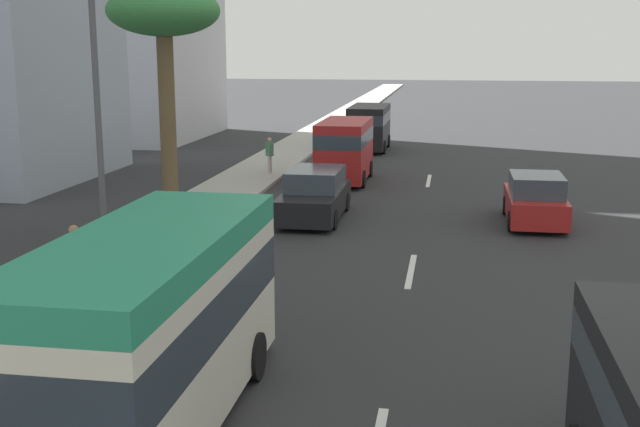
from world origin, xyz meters
The scene contains 13 objects.
ground_plane centered at (31.50, 0.00, 0.00)m, with size 198.00×198.00×0.00m, color #2D2D30.
sidewalk_right centered at (31.50, 7.75, 0.07)m, with size 162.00×2.85×0.15m, color #B2ADA3.
lane_stripe_mid centered at (15.41, 0.00, 0.01)m, with size 3.20×0.16×0.01m, color silver.
lane_stripe_far centered at (29.59, 0.00, 0.01)m, with size 3.20×0.16×0.01m, color silver.
minibus_lead centered at (6.17, 3.42, 1.66)m, with size 6.73×2.42×3.03m.
car_second centered at (21.66, -3.67, 0.77)m, with size 4.09×1.84×1.64m.
van_fourth centered at (28.81, 3.55, 1.48)m, with size 4.77×2.07×2.59m.
car_fifth centered at (21.29, 3.54, 0.79)m, with size 4.75×1.93×1.66m.
van_sixth centered at (39.36, 3.62, 1.40)m, with size 4.90×2.10×2.45m.
pedestrian_near_lamp centered at (11.46, 7.25, 1.08)m, with size 0.38×0.34×1.68m.
pedestrian_by_tree centered at (29.58, 6.99, 1.02)m, with size 0.38×0.38×1.59m.
palm_tree centered at (21.48, 8.66, 6.57)m, with size 3.76×3.76×7.53m.
street_lamp centered at (11.90, 6.62, 4.45)m, with size 0.24×0.97×7.00m.
Camera 1 is at (-4.60, -0.94, 5.72)m, focal length 44.91 mm.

